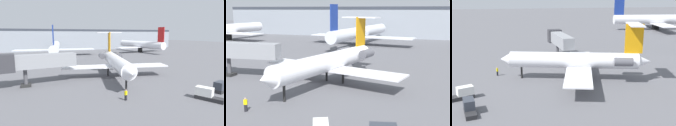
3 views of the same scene
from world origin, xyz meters
The scene contains 7 objects.
ground_plane centered at (0.00, 0.00, -0.05)m, with size 400.00×400.00×0.10m, color #5B5B60.
regional_jet centered at (2.28, 1.26, 3.69)m, with size 24.55×27.43×10.37m.
jet_bridge centered at (-14.90, 0.47, 4.62)m, with size 13.89×4.51×6.32m.
ground_crew_marshaller centered at (-2.53, -13.61, 0.86)m, with size 0.47×0.39×1.69m.
terminal_building centered at (0.00, 84.69, 6.39)m, with size 156.48×18.87×12.74m.
parked_airliner_west_end centered at (-57.73, 47.09, 4.17)m, with size 30.14×35.55×13.15m.
parked_airliner_west_mid centered at (-6.20, 50.46, 4.10)m, with size 35.64×41.98×13.03m.
Camera 2 is at (18.14, -39.23, 11.81)m, focal length 44.96 mm.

